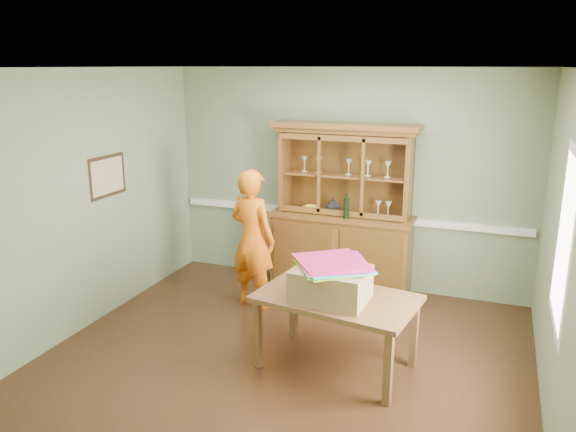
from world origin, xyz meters
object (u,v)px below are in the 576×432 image
at_px(china_hutch, 342,233).
at_px(person, 253,239).
at_px(dining_table, 336,305).
at_px(cardboard_box, 331,284).

height_order(china_hutch, person, china_hutch).
xyz_separation_m(dining_table, cardboard_box, (-0.02, -0.11, 0.23)).
distance_m(dining_table, person, 1.64).
xyz_separation_m(dining_table, person, (-1.28, 1.01, 0.19)).
bearing_deg(cardboard_box, dining_table, 76.96).
distance_m(china_hutch, person, 1.17).
relative_size(china_hutch, dining_table, 1.36).
distance_m(dining_table, cardboard_box, 0.26).
height_order(dining_table, person, person).
relative_size(china_hutch, cardboard_box, 3.24).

